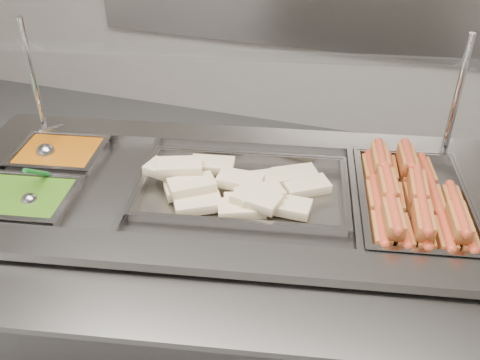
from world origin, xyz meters
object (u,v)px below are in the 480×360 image
(sneeze_guard, at_px, (233,58))
(steam_counter, at_px, (227,281))
(serving_spoon, at_px, (31,196))
(pan_wraps, at_px, (243,192))
(ladle, at_px, (46,151))
(pan_hotdogs, at_px, (413,207))

(sneeze_guard, bearing_deg, steam_counter, -78.56)
(steam_counter, relative_size, serving_spoon, 11.44)
(sneeze_guard, height_order, pan_wraps, sneeze_guard)
(steam_counter, relative_size, ladle, 10.08)
(ladle, height_order, serving_spoon, serving_spoon)
(pan_hotdogs, bearing_deg, sneeze_guard, 172.15)
(pan_hotdogs, bearing_deg, pan_wraps, -168.57)
(sneeze_guard, relative_size, ladle, 8.41)
(sneeze_guard, bearing_deg, pan_hotdogs, -7.85)
(serving_spoon, bearing_deg, steam_counter, 25.13)
(ladle, bearing_deg, pan_wraps, 1.49)
(steam_counter, relative_size, pan_wraps, 2.69)
(steam_counter, distance_m, ladle, 0.81)
(pan_hotdogs, height_order, ladle, ladle)
(steam_counter, bearing_deg, pan_hotdogs, 11.43)
(sneeze_guard, relative_size, pan_wraps, 2.25)
(sneeze_guard, distance_m, serving_spoon, 0.77)
(pan_hotdogs, distance_m, ladle, 1.28)
(pan_wraps, relative_size, serving_spoon, 4.25)
(steam_counter, xyz_separation_m, sneeze_guard, (-0.04, 0.21, 0.79))
(serving_spoon, bearing_deg, pan_hotdogs, 18.32)
(sneeze_guard, xyz_separation_m, ladle, (-0.63, -0.22, -0.35))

